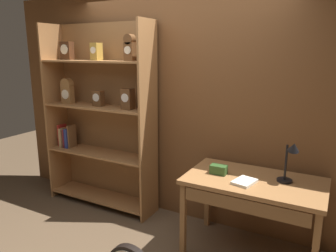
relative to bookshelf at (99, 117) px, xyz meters
The scene contains 6 objects.
back_wood_panel 1.02m from the bookshelf, 11.95° to the left, with size 4.80×0.05×2.60m, color brown.
bookshelf is the anchor object (origin of this frame).
workbench 2.04m from the bookshelf, ahead, with size 1.24×0.72×0.77m.
desk_lamp 2.28m from the bookshelf, ahead, with size 0.19×0.19×0.39m.
toolbox_small 1.69m from the bookshelf, ahead, with size 0.15×0.10×0.09m, color #2D5123.
open_repair_manual 1.98m from the bookshelf, 10.09° to the right, with size 0.16×0.22×0.03m, color silver.
Camera 1 is at (1.62, -1.96, 1.91)m, focal length 34.46 mm.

